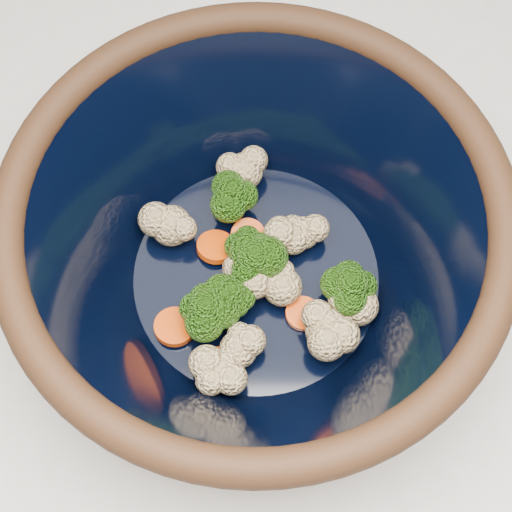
{
  "coord_description": "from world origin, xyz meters",
  "views": [
    {
      "loc": [
        -0.1,
        -0.22,
        1.47
      ],
      "look_at": [
        -0.1,
        0.0,
        0.97
      ],
      "focal_mm": 50.0,
      "sensor_mm": 36.0,
      "label": 1
    }
  ],
  "objects": [
    {
      "name": "vegetable_pile",
      "position": [
        -0.1,
        -0.0,
        0.96
      ],
      "size": [
        0.18,
        0.2,
        0.05
      ],
      "color": "#608442",
      "rests_on": "mixing_bowl"
    },
    {
      "name": "mixing_bowl",
      "position": [
        -0.1,
        0.0,
        0.99
      ],
      "size": [
        0.45,
        0.45,
        0.16
      ],
      "rotation": [
        0.0,
        0.0,
        0.42
      ],
      "color": "black",
      "rests_on": "counter"
    },
    {
      "name": "ground",
      "position": [
        0.0,
        0.0,
        0.0
      ],
      "size": [
        3.0,
        3.0,
        0.0
      ],
      "primitive_type": "plane",
      "color": "#9E7A54",
      "rests_on": "ground"
    },
    {
      "name": "counter",
      "position": [
        0.0,
        0.0,
        0.45
      ],
      "size": [
        1.2,
        1.2,
        0.9
      ],
      "primitive_type": "cube",
      "color": "beige",
      "rests_on": "ground"
    }
  ]
}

